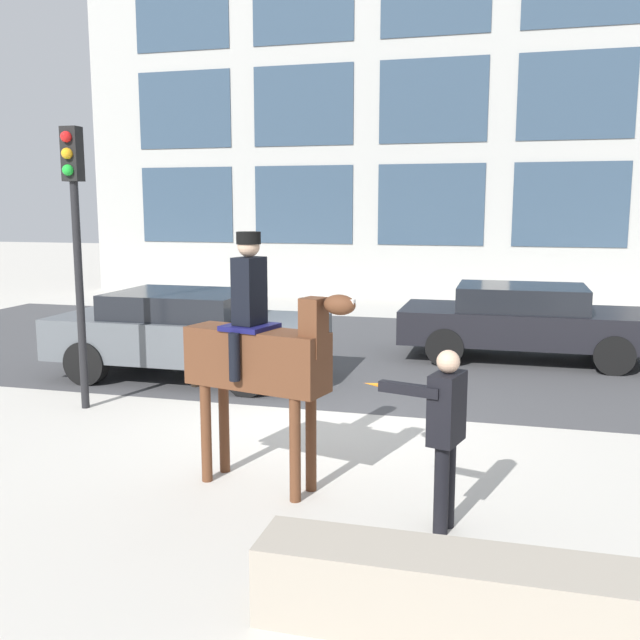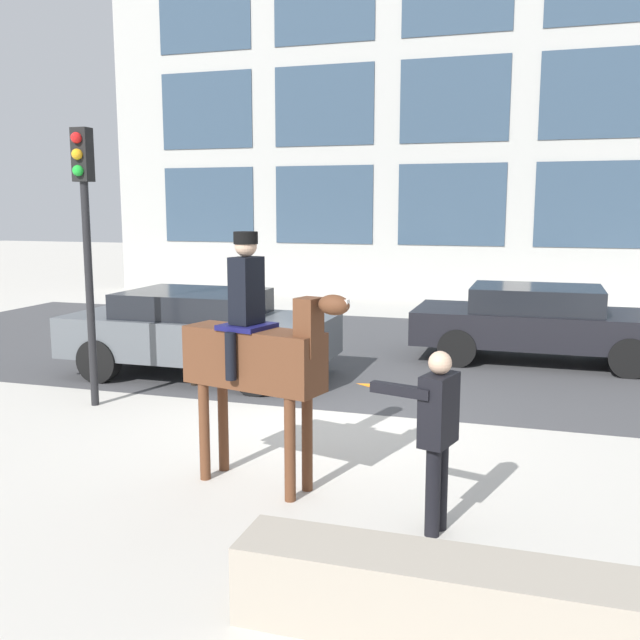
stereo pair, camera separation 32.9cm
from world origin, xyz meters
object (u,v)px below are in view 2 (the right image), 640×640
object	(u,v)px
street_car_far_lane	(540,322)
planter_ledge	(437,599)
street_car_near_lane	(199,330)
traffic_light	(85,222)
mounted_horse_lead	(256,353)
pedestrian_bystander	(436,428)

from	to	relation	value
street_car_far_lane	planter_ledge	xyz separation A→B (m)	(-0.57, -9.08, -0.46)
street_car_near_lane	traffic_light	size ratio (longest dim) A/B	1.14
mounted_horse_lead	pedestrian_bystander	size ratio (longest dim) A/B	1.59
planter_ledge	traffic_light	bearing A→B (deg)	143.01
street_car_near_lane	street_car_far_lane	size ratio (longest dim) A/B	0.96
street_car_near_lane	traffic_light	bearing A→B (deg)	-106.09
street_car_far_lane	pedestrian_bystander	bearing A→B (deg)	-96.22
mounted_horse_lead	traffic_light	size ratio (longest dim) A/B	0.67
mounted_horse_lead	pedestrian_bystander	xyz separation A→B (m)	(1.87, -0.53, -0.43)
traffic_light	planter_ledge	bearing A→B (deg)	-36.99
pedestrian_bystander	street_car_near_lane	xyz separation A→B (m)	(-4.63, 4.70, -0.17)
street_car_far_lane	traffic_light	distance (m)	8.04
traffic_light	planter_ledge	xyz separation A→B (m)	(5.49, -4.13, -2.33)
mounted_horse_lead	street_car_far_lane	bearing A→B (deg)	83.00
mounted_horse_lead	street_car_near_lane	size ratio (longest dim) A/B	0.59
mounted_horse_lead	street_car_near_lane	xyz separation A→B (m)	(-2.76, 4.17, -0.61)
pedestrian_bystander	traffic_light	xyz separation A→B (m)	(-5.24, 2.58, 1.66)
pedestrian_bystander	traffic_light	distance (m)	6.07
pedestrian_bystander	traffic_light	size ratio (longest dim) A/B	0.42
mounted_horse_lead	street_car_near_lane	distance (m)	5.03
pedestrian_bystander	planter_ledge	bearing A→B (deg)	114.59
street_car_near_lane	street_car_far_lane	xyz separation A→B (m)	(5.45, 2.83, -0.03)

